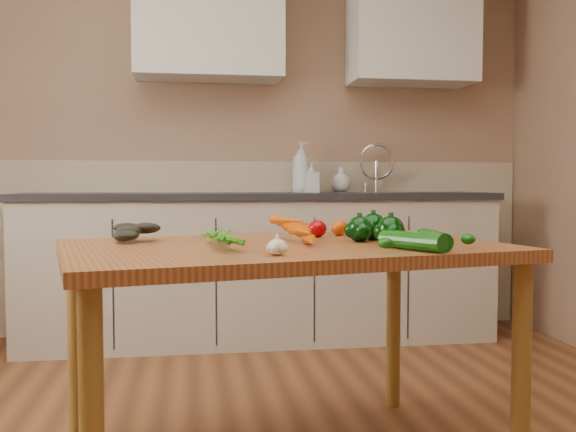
{
  "coord_description": "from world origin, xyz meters",
  "views": [
    {
      "loc": [
        -0.22,
        -1.69,
        0.96
      ],
      "look_at": [
        0.14,
        0.66,
        0.84
      ],
      "focal_mm": 40.0,
      "sensor_mm": 36.0,
      "label": 1
    }
  ],
  "objects_px": {
    "table": "(284,269)",
    "garlic_bulb": "(277,247)",
    "soap_bottle_b": "(312,177)",
    "tomato_c": "(383,229)",
    "soap_bottle_a": "(302,167)",
    "carrot_bunch": "(274,233)",
    "pepper_a": "(360,229)",
    "soap_bottle_c": "(341,179)",
    "pepper_b": "(373,227)",
    "zucchini_b": "(412,241)",
    "zucchini_a": "(434,239)",
    "tomato_b": "(339,228)",
    "pepper_c": "(391,231)",
    "tomato_a": "(317,229)",
    "leafy_greens": "(143,227)"
  },
  "relations": [
    {
      "from": "table",
      "to": "garlic_bulb",
      "type": "relative_size",
      "value": 28.82
    },
    {
      "from": "soap_bottle_b",
      "to": "tomato_c",
      "type": "xyz_separation_m",
      "value": [
        -0.04,
        -1.64,
        -0.21
      ]
    },
    {
      "from": "soap_bottle_a",
      "to": "tomato_c",
      "type": "height_order",
      "value": "soap_bottle_a"
    },
    {
      "from": "carrot_bunch",
      "to": "pepper_a",
      "type": "distance_m",
      "value": 0.31
    },
    {
      "from": "soap_bottle_c",
      "to": "pepper_a",
      "type": "distance_m",
      "value": 1.94
    },
    {
      "from": "pepper_a",
      "to": "tomato_c",
      "type": "relative_size",
      "value": 1.27
    },
    {
      "from": "soap_bottle_c",
      "to": "pepper_b",
      "type": "height_order",
      "value": "soap_bottle_c"
    },
    {
      "from": "table",
      "to": "soap_bottle_c",
      "type": "xyz_separation_m",
      "value": [
        0.65,
        1.94,
        0.31
      ]
    },
    {
      "from": "soap_bottle_b",
      "to": "zucchini_b",
      "type": "relative_size",
      "value": 0.82
    },
    {
      "from": "zucchini_a",
      "to": "garlic_bulb",
      "type": "bearing_deg",
      "value": -167.65
    },
    {
      "from": "tomato_b",
      "to": "zucchini_a",
      "type": "bearing_deg",
      "value": -71.05
    },
    {
      "from": "pepper_c",
      "to": "table",
      "type": "bearing_deg",
      "value": 168.41
    },
    {
      "from": "table",
      "to": "tomato_b",
      "type": "bearing_deg",
      "value": 37.17
    },
    {
      "from": "soap_bottle_c",
      "to": "zucchini_a",
      "type": "xyz_separation_m",
      "value": [
        -0.22,
        -2.16,
        -0.2
      ]
    },
    {
      "from": "zucchini_a",
      "to": "soap_bottle_b",
      "type": "bearing_deg",
      "value": 89.78
    },
    {
      "from": "soap_bottle_c",
      "to": "carrot_bunch",
      "type": "height_order",
      "value": "soap_bottle_c"
    },
    {
      "from": "carrot_bunch",
      "to": "table",
      "type": "bearing_deg",
      "value": -17.08
    },
    {
      "from": "pepper_a",
      "to": "tomato_b",
      "type": "height_order",
      "value": "pepper_a"
    },
    {
      "from": "zucchini_b",
      "to": "carrot_bunch",
      "type": "bearing_deg",
      "value": 146.75
    },
    {
      "from": "table",
      "to": "soap_bottle_a",
      "type": "height_order",
      "value": "soap_bottle_a"
    },
    {
      "from": "garlic_bulb",
      "to": "zucchini_b",
      "type": "distance_m",
      "value": 0.43
    },
    {
      "from": "soap_bottle_a",
      "to": "tomato_b",
      "type": "relative_size",
      "value": 4.94
    },
    {
      "from": "pepper_a",
      "to": "zucchini_a",
      "type": "xyz_separation_m",
      "value": [
        0.17,
        -0.26,
        -0.01
      ]
    },
    {
      "from": "garlic_bulb",
      "to": "tomato_a",
      "type": "bearing_deg",
      "value": 68.07
    },
    {
      "from": "soap_bottle_c",
      "to": "soap_bottle_a",
      "type": "bearing_deg",
      "value": 162.55
    },
    {
      "from": "soap_bottle_b",
      "to": "garlic_bulb",
      "type": "bearing_deg",
      "value": 168.47
    },
    {
      "from": "tomato_a",
      "to": "zucchini_a",
      "type": "relative_size",
      "value": 0.32
    },
    {
      "from": "pepper_b",
      "to": "pepper_c",
      "type": "relative_size",
      "value": 1.01
    },
    {
      "from": "tomato_a",
      "to": "zucchini_a",
      "type": "bearing_deg",
      "value": -58.72
    },
    {
      "from": "table",
      "to": "pepper_c",
      "type": "xyz_separation_m",
      "value": [
        0.34,
        -0.07,
        0.13
      ]
    },
    {
      "from": "garlic_bulb",
      "to": "zucchini_b",
      "type": "relative_size",
      "value": 0.24
    },
    {
      "from": "pepper_a",
      "to": "tomato_c",
      "type": "distance_m",
      "value": 0.2
    },
    {
      "from": "garlic_bulb",
      "to": "tomato_c",
      "type": "bearing_deg",
      "value": 48.17
    },
    {
      "from": "soap_bottle_b",
      "to": "soap_bottle_c",
      "type": "distance_m",
      "value": 0.23
    },
    {
      "from": "carrot_bunch",
      "to": "pepper_a",
      "type": "xyz_separation_m",
      "value": [
        0.3,
        0.04,
        0.01
      ]
    },
    {
      "from": "garlic_bulb",
      "to": "pepper_c",
      "type": "distance_m",
      "value": 0.49
    },
    {
      "from": "leafy_greens",
      "to": "tomato_a",
      "type": "xyz_separation_m",
      "value": [
        0.63,
        0.08,
        -0.02
      ]
    },
    {
      "from": "soap_bottle_c",
      "to": "leafy_greens",
      "type": "bearing_deg",
      "value": -147.77
    },
    {
      "from": "pepper_b",
      "to": "tomato_a",
      "type": "xyz_separation_m",
      "value": [
        -0.18,
        0.14,
        -0.01
      ]
    },
    {
      "from": "carrot_bunch",
      "to": "garlic_bulb",
      "type": "distance_m",
      "value": 0.33
    },
    {
      "from": "pepper_c",
      "to": "zucchini_b",
      "type": "bearing_deg",
      "value": -86.78
    },
    {
      "from": "pepper_a",
      "to": "carrot_bunch",
      "type": "bearing_deg",
      "value": -172.38
    },
    {
      "from": "table",
      "to": "pepper_b",
      "type": "distance_m",
      "value": 0.37
    },
    {
      "from": "leafy_greens",
      "to": "zucchini_b",
      "type": "distance_m",
      "value": 0.92
    },
    {
      "from": "soap_bottle_b",
      "to": "zucchini_a",
      "type": "relative_size",
      "value": 0.87
    },
    {
      "from": "leafy_greens",
      "to": "tomato_a",
      "type": "bearing_deg",
      "value": 6.97
    },
    {
      "from": "table",
      "to": "zucchini_b",
      "type": "height_order",
      "value": "zucchini_b"
    },
    {
      "from": "carrot_bunch",
      "to": "tomato_b",
      "type": "height_order",
      "value": "carrot_bunch"
    },
    {
      "from": "garlic_bulb",
      "to": "tomato_a",
      "type": "xyz_separation_m",
      "value": [
        0.23,
        0.56,
        0.01
      ]
    },
    {
      "from": "leafy_greens",
      "to": "zucchini_b",
      "type": "relative_size",
      "value": 0.87
    }
  ]
}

